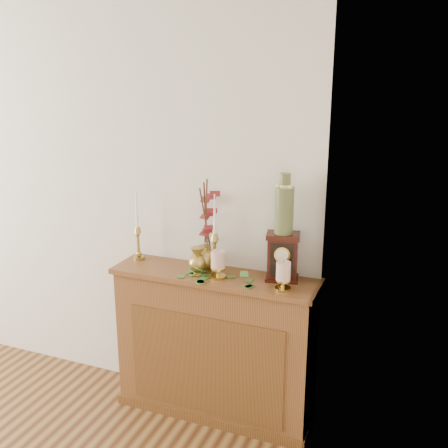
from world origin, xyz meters
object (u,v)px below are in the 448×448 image
at_px(candlestick_left, 138,238).
at_px(mantel_clock, 283,257).
at_px(ceramic_vase, 284,207).
at_px(candlestick_center, 215,245).
at_px(ginger_jar, 208,227).
at_px(bud_vase, 197,261).

xyz_separation_m(candlestick_left, mantel_clock, (0.93, 0.00, -0.01)).
relative_size(mantel_clock, ceramic_vase, 0.82).
xyz_separation_m(candlestick_center, ceramic_vase, (0.42, -0.00, 0.28)).
distance_m(candlestick_left, mantel_clock, 0.93).
bearing_deg(mantel_clock, ceramic_vase, 90.00).
height_order(candlestick_center, ceramic_vase, ceramic_vase).
distance_m(ginger_jar, ceramic_vase, 0.50).
relative_size(candlestick_center, ginger_jar, 0.82).
bearing_deg(ginger_jar, bud_vase, -98.23).
height_order(candlestick_left, mantel_clock, candlestick_left).
bearing_deg(bud_vase, candlestick_center, 59.43).
height_order(mantel_clock, ceramic_vase, ceramic_vase).
height_order(candlestick_left, candlestick_center, candlestick_center).
bearing_deg(ceramic_vase, mantel_clock, -77.70).
distance_m(candlestick_left, bud_vase, 0.47).
height_order(candlestick_center, bud_vase, candlestick_center).
xyz_separation_m(candlestick_left, candlestick_center, (0.52, 0.01, 0.01)).
distance_m(candlestick_left, ginger_jar, 0.48).
bearing_deg(ginger_jar, candlestick_left, -176.82).
bearing_deg(ceramic_vase, candlestick_left, -179.56).
xyz_separation_m(bud_vase, mantel_clock, (0.48, 0.10, 0.05)).
distance_m(bud_vase, ginger_jar, 0.21).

